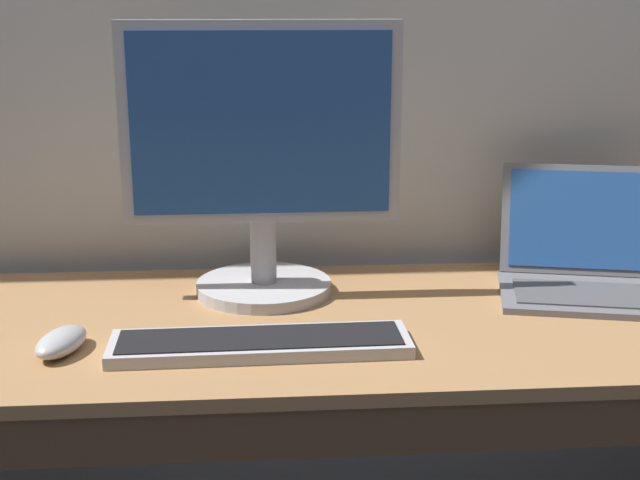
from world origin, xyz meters
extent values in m
cube|color=#A87A4C|center=(0.00, 0.00, 0.75)|extent=(1.68, 0.60, 0.02)
cube|color=brown|center=(0.00, -0.29, 0.70)|extent=(1.61, 0.02, 0.08)
cube|color=slate|center=(0.43, 0.06, 0.77)|extent=(0.35, 0.28, 0.01)
cube|color=#505054|center=(0.43, 0.05, 0.77)|extent=(0.29, 0.19, 0.00)
cube|color=slate|center=(0.47, 0.20, 0.87)|extent=(0.32, 0.15, 0.21)
cube|color=#28569E|center=(0.46, 0.20, 0.88)|extent=(0.28, 0.13, 0.18)
cylinder|color=#B7B7BC|center=(-0.16, 0.15, 0.77)|extent=(0.25, 0.25, 0.02)
cylinder|color=#B7B7BC|center=(-0.16, 0.15, 0.84)|extent=(0.05, 0.05, 0.12)
cube|color=#B7B7BC|center=(-0.16, 0.13, 1.08)|extent=(0.49, 0.02, 0.35)
cube|color=#28569E|center=(-0.16, 0.12, 1.08)|extent=(0.45, 0.00, 0.32)
cube|color=#BCBCC1|center=(-0.17, -0.13, 0.77)|extent=(0.47, 0.13, 0.02)
cube|color=black|center=(-0.17, -0.13, 0.78)|extent=(0.44, 0.11, 0.00)
ellipsoid|color=#B7B7BC|center=(-0.47, -0.12, 0.78)|extent=(0.09, 0.13, 0.04)
camera|label=1|loc=(-0.17, -1.41, 1.29)|focal=49.21mm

